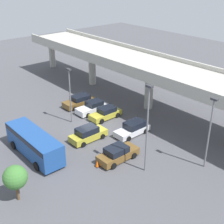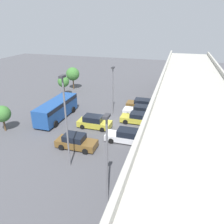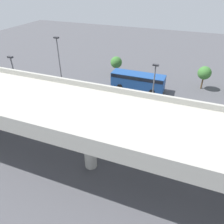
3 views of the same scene
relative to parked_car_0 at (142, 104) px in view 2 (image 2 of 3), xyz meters
name	(u,v)px [view 2 (image 2 of 3)]	position (x,y,z in m)	size (l,w,h in m)	color
ground_plane	(109,124)	(6.98, -3.31, -0.75)	(111.46, 111.46, 0.00)	#4C4C51
highway_overpass	(193,90)	(6.98, 7.00, 5.01)	(53.19, 7.90, 7.03)	#ADAAA0
parked_car_0	(142,104)	(0.00, 0.00, 0.00)	(2.17, 4.70, 1.58)	brown
parked_car_1	(139,111)	(2.94, 0.13, -0.02)	(2.09, 4.52, 1.59)	silver
parked_car_2	(137,118)	(5.56, 0.32, -0.04)	(2.01, 4.44, 1.51)	gold
parked_car_3	(94,122)	(8.59, -4.89, 0.02)	(2.06, 4.48, 1.66)	gold
parked_car_4	(126,136)	(11.00, 0.03, -0.01)	(2.05, 4.57, 1.58)	silver
parked_car_5	(76,142)	(13.91, -5.01, 0.00)	(2.08, 4.57, 1.61)	brown
shuttle_bus	(57,108)	(7.40, -11.09, 0.84)	(8.50, 2.72, 2.65)	#1E478C
lamp_post_near_aisle	(66,117)	(17.07, -4.19, 4.48)	(0.70, 0.35, 9.05)	slate
lamp_post_mid_lot	(113,87)	(3.57, -3.79, 3.54)	(0.70, 0.35, 7.22)	slate
lamp_post_by_overpass	(107,155)	(20.56, 0.84, 3.70)	(0.70, 0.35, 7.54)	slate
tree_front_left	(73,74)	(-6.85, -15.46, 2.38)	(2.69, 2.69, 4.49)	brown
tree_front_centre	(63,82)	(-2.33, -15.18, 1.96)	(2.11, 2.11, 3.78)	brown
tree_front_right	(2,114)	(12.82, -15.63, 1.61)	(2.11, 2.11, 3.43)	brown
traffic_cone	(59,140)	(13.48, -7.40, -0.42)	(0.44, 0.44, 0.70)	black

